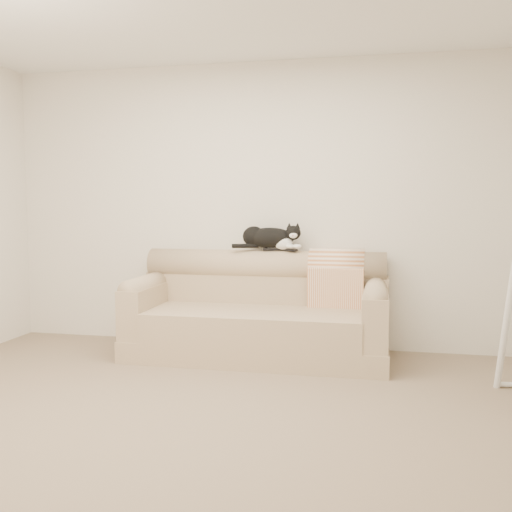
{
  "coord_description": "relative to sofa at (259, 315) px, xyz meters",
  "views": [
    {
      "loc": [
        0.96,
        -3.17,
        1.29
      ],
      "look_at": [
        0.02,
        1.27,
        0.9
      ],
      "focal_mm": 40.0,
      "sensor_mm": 36.0,
      "label": 1
    }
  ],
  "objects": [
    {
      "name": "remote_b",
      "position": [
        0.22,
        0.23,
        0.56
      ],
      "size": [
        0.17,
        0.12,
        0.02
      ],
      "color": "black",
      "rests_on": "sofa"
    },
    {
      "name": "throw_blanket",
      "position": [
        0.65,
        0.23,
        0.37
      ],
      "size": [
        0.48,
        0.38,
        0.58
      ],
      "color": "#C5743D",
      "rests_on": "sofa"
    },
    {
      "name": "remote_a",
      "position": [
        0.08,
        0.24,
        0.56
      ],
      "size": [
        0.19,
        0.09,
        0.03
      ],
      "color": "black",
      "rests_on": "sofa"
    },
    {
      "name": "tuxedo_cat",
      "position": [
        0.05,
        0.25,
        0.66
      ],
      "size": [
        0.63,
        0.25,
        0.25
      ],
      "color": "black",
      "rests_on": "sofa"
    },
    {
      "name": "room_shell",
      "position": [
        0.02,
        -1.62,
        1.18
      ],
      "size": [
        5.04,
        4.04,
        2.6
      ],
      "color": "silver",
      "rests_on": "ground"
    },
    {
      "name": "ground_plane",
      "position": [
        0.02,
        -1.62,
        -0.35
      ],
      "size": [
        5.0,
        5.0,
        0.0
      ],
      "primitive_type": "plane",
      "color": "#7C6B55",
      "rests_on": "ground"
    },
    {
      "name": "sofa",
      "position": [
        0.0,
        0.0,
        0.0
      ],
      "size": [
        2.2,
        0.93,
        0.9
      ],
      "color": "tan",
      "rests_on": "ground"
    }
  ]
}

